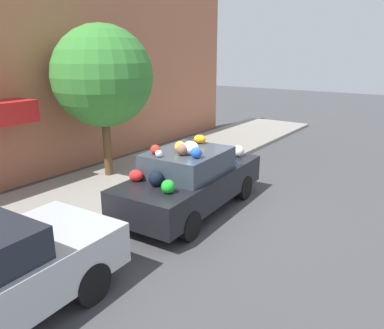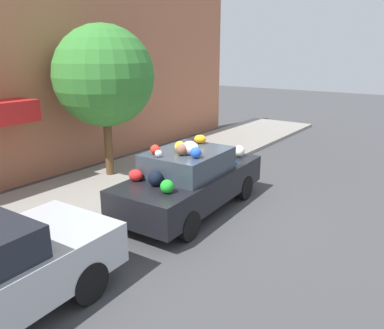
{
  "view_description": "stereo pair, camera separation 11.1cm",
  "coord_description": "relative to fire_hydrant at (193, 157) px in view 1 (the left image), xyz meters",
  "views": [
    {
      "loc": [
        -6.76,
        -4.83,
        3.61
      ],
      "look_at": [
        0.0,
        -0.08,
        1.13
      ],
      "focal_mm": 35.0,
      "sensor_mm": 36.0,
      "label": 1
    },
    {
      "loc": [
        -6.69,
        -4.92,
        3.61
      ],
      "look_at": [
        0.0,
        -0.08,
        1.13
      ],
      "focal_mm": 35.0,
      "sensor_mm": 36.0,
      "label": 2
    }
  ],
  "objects": [
    {
      "name": "ground_plane",
      "position": [
        -2.44,
        -1.61,
        -0.47
      ],
      "size": [
        60.0,
        60.0,
        0.0
      ],
      "primitive_type": "plane",
      "color": "#424244"
    },
    {
      "name": "sidewalk_curb",
      "position": [
        -2.44,
        1.09,
        -0.41
      ],
      "size": [
        24.0,
        3.2,
        0.12
      ],
      "color": "gray",
      "rests_on": "ground"
    },
    {
      "name": "building_facade",
      "position": [
        -2.55,
        3.31,
        2.55
      ],
      "size": [
        18.0,
        1.2,
        6.11
      ],
      "color": "#B26B4C",
      "rests_on": "ground"
    },
    {
      "name": "street_tree",
      "position": [
        -1.95,
        1.67,
        2.5
      ],
      "size": [
        2.8,
        2.8,
        4.26
      ],
      "color": "brown",
      "rests_on": "sidewalk_curb"
    },
    {
      "name": "fire_hydrant",
      "position": [
        0.0,
        0.0,
        0.0
      ],
      "size": [
        0.2,
        0.2,
        0.7
      ],
      "color": "#B2B2B7",
      "rests_on": "sidewalk_curb"
    },
    {
      "name": "art_car",
      "position": [
        -2.46,
        -1.69,
        0.32
      ],
      "size": [
        4.27,
        1.88,
        1.79
      ],
      "rotation": [
        0.0,
        0.0,
        0.05
      ],
      "color": "black",
      "rests_on": "ground"
    }
  ]
}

